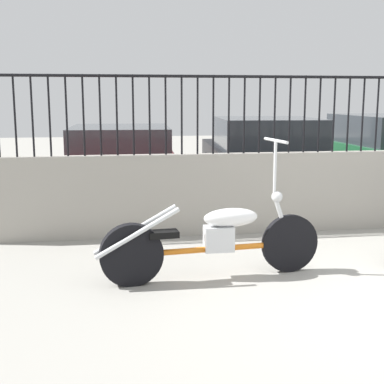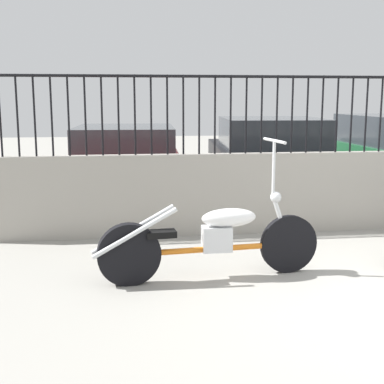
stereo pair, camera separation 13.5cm
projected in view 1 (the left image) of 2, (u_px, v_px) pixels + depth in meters
The scene contains 5 objects.
low_wall at pixel (316, 191), 6.99m from camera, with size 8.48×0.18×1.03m.
fence_railing at pixel (320, 103), 6.79m from camera, with size 8.48×0.04×0.97m.
motorcycle_orange at pixel (205, 240), 5.09m from camera, with size 2.22×0.52×1.34m.
car_red at pixel (121, 161), 9.20m from camera, with size 2.00×4.15×1.24m.
car_black at pixel (265, 157), 9.46m from camera, with size 2.17×4.21×1.37m.
Camera 1 is at (-2.67, -3.91, 1.73)m, focal length 50.00 mm.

